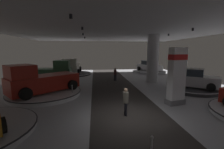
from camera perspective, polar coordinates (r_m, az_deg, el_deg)
name	(u,v)px	position (r m, az deg, el deg)	size (l,w,h in m)	color
ground	(130,117)	(8.99, 6.72, -15.36)	(24.00, 44.00, 0.06)	#B2B2B7
ceiling_with_spotlights	(132,13)	(8.43, 7.45, 21.77)	(24.00, 44.00, 0.39)	silver
column_right	(153,59)	(18.61, 14.88, 5.69)	(1.34, 1.34, 5.50)	silver
brand_sign_pylon	(177,75)	(11.22, 22.83, -0.34)	(1.38, 0.94, 3.87)	slate
display_platform_far_left	(48,81)	(19.87, -22.62, -2.11)	(5.68, 5.68, 0.24)	#333338
pickup_truck_far_left	(50,72)	(19.64, -21.88, 0.89)	(5.40, 2.86, 2.30)	#2D5638
display_platform_mid_left	(45,93)	(13.84, -23.46, -6.44)	(5.68, 5.68, 0.34)	silver
pickup_truck_mid_left	(40,81)	(13.48, -24.97, -2.18)	(5.35, 5.09, 2.30)	maroon
display_platform_deep_right	(149,72)	(26.27, 13.56, 0.95)	(5.38, 5.38, 0.36)	#B7B7BC
display_car_deep_right	(149,66)	(26.19, 13.59, 2.96)	(3.53, 4.57, 1.71)	silver
display_platform_deep_left	(72,74)	(24.72, -14.61, 0.28)	(5.88, 5.88, 0.23)	#333338
pickup_truck_deep_left	(71,67)	(24.27, -14.79, 2.59)	(2.68, 5.32, 2.30)	silver
display_platform_mid_right	(192,89)	(16.15, 27.63, -4.62)	(4.64, 4.64, 0.34)	#333338
display_car_mid_right	(193,79)	(15.98, 27.75, -1.40)	(4.38, 4.06, 1.71)	silver
visitor_walking_near	(115,74)	(18.82, 1.19, 0.37)	(0.32, 0.32, 1.59)	black
visitor_walking_far	(126,100)	(8.80, 5.09, -9.39)	(0.32, 0.32, 1.59)	black
stanchion_a	(72,93)	(12.63, -14.46, -6.55)	(0.28, 0.28, 1.01)	#333338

